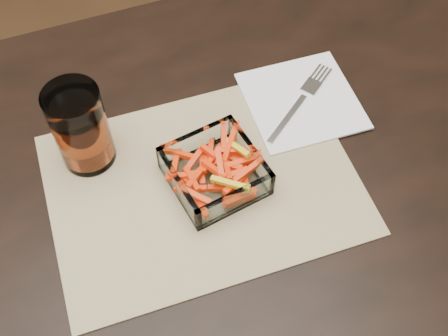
{
  "coord_description": "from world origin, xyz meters",
  "views": [
    {
      "loc": [
        -0.07,
        -0.38,
        1.46
      ],
      "look_at": [
        0.09,
        0.03,
        0.78
      ],
      "focal_mm": 45.0,
      "sensor_mm": 36.0,
      "label": 1
    }
  ],
  "objects_px": {
    "dining_table": "(180,243)",
    "fork": "(301,100)",
    "glass_bowl": "(215,173)",
    "tumbler": "(81,130)"
  },
  "relations": [
    {
      "from": "glass_bowl",
      "to": "tumbler",
      "type": "distance_m",
      "value": 0.2
    },
    {
      "from": "dining_table",
      "to": "fork",
      "type": "bearing_deg",
      "value": 26.22
    },
    {
      "from": "glass_bowl",
      "to": "tumbler",
      "type": "bearing_deg",
      "value": 146.27
    },
    {
      "from": "fork",
      "to": "dining_table",
      "type": "bearing_deg",
      "value": -100.12
    },
    {
      "from": "tumbler",
      "to": "fork",
      "type": "height_order",
      "value": "tumbler"
    },
    {
      "from": "tumbler",
      "to": "dining_table",
      "type": "bearing_deg",
      "value": -58.09
    },
    {
      "from": "dining_table",
      "to": "tumbler",
      "type": "xyz_separation_m",
      "value": [
        -0.09,
        0.14,
        0.16
      ]
    },
    {
      "from": "tumbler",
      "to": "fork",
      "type": "relative_size",
      "value": 0.86
    },
    {
      "from": "tumbler",
      "to": "glass_bowl",
      "type": "bearing_deg",
      "value": -33.73
    },
    {
      "from": "dining_table",
      "to": "fork",
      "type": "height_order",
      "value": "fork"
    }
  ]
}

